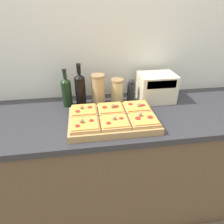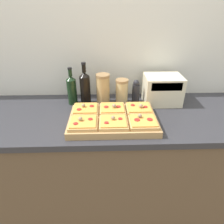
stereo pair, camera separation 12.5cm
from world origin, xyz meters
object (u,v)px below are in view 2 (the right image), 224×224
object	(u,v)px
toaster_oven	(162,89)
pepper_mill	(135,92)
wine_bottle	(85,87)
grain_jar_tall	(102,89)
cutting_board	(112,120)
olive_oil_bottle	(71,89)
grain_jar_short	(121,91)

from	to	relation	value
toaster_oven	pepper_mill	bearing A→B (deg)	179.75
wine_bottle	toaster_oven	bearing A→B (deg)	-0.09
grain_jar_tall	cutting_board	bearing A→B (deg)	-77.74
cutting_board	grain_jar_tall	bearing A→B (deg)	102.26
olive_oil_bottle	cutting_board	bearing A→B (deg)	-44.76
toaster_oven	grain_jar_short	bearing A→B (deg)	179.83
cutting_board	olive_oil_bottle	size ratio (longest dim) A/B	1.97
grain_jar_short	toaster_oven	xyz separation A→B (m)	(0.30, -0.00, 0.01)
cutting_board	olive_oil_bottle	bearing A→B (deg)	135.24
olive_oil_bottle	wine_bottle	world-z (taller)	wine_bottle
grain_jar_short	pepper_mill	bearing A→B (deg)	-0.00
cutting_board	wine_bottle	size ratio (longest dim) A/B	1.76
wine_bottle	grain_jar_short	world-z (taller)	wine_bottle
cutting_board	olive_oil_bottle	xyz separation A→B (m)	(-0.29, 0.28, 0.09)
olive_oil_bottle	toaster_oven	world-z (taller)	olive_oil_bottle
wine_bottle	pepper_mill	bearing A→B (deg)	-0.00
olive_oil_bottle	pepper_mill	xyz separation A→B (m)	(0.47, 0.00, -0.02)
cutting_board	pepper_mill	world-z (taller)	pepper_mill
cutting_board	toaster_oven	world-z (taller)	toaster_oven
wine_bottle	grain_jar_tall	bearing A→B (deg)	-0.00
wine_bottle	grain_jar_short	bearing A→B (deg)	-0.00
toaster_oven	wine_bottle	bearing A→B (deg)	179.91
grain_jar_short	toaster_oven	world-z (taller)	toaster_oven
olive_oil_bottle	wine_bottle	xyz separation A→B (m)	(0.10, 0.00, 0.01)
cutting_board	grain_jar_short	world-z (taller)	grain_jar_short
grain_jar_short	pepper_mill	world-z (taller)	grain_jar_short
cutting_board	pepper_mill	size ratio (longest dim) A/B	3.02
grain_jar_short	olive_oil_bottle	bearing A→B (deg)	-180.00
olive_oil_bottle	grain_jar_tall	bearing A→B (deg)	0.00
olive_oil_bottle	pepper_mill	world-z (taller)	olive_oil_bottle
cutting_board	toaster_oven	size ratio (longest dim) A/B	1.87
wine_bottle	pepper_mill	distance (m)	0.37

